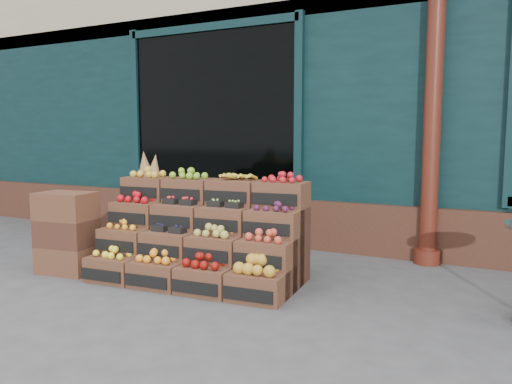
% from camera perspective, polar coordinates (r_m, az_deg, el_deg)
% --- Properties ---
extents(ground, '(60.00, 60.00, 0.00)m').
position_cam_1_polar(ground, '(4.24, -1.89, -12.61)').
color(ground, '#48484B').
rests_on(ground, ground).
extents(shop_facade, '(12.00, 6.24, 4.80)m').
position_cam_1_polar(shop_facade, '(8.89, 14.46, 12.84)').
color(shop_facade, black).
rests_on(shop_facade, ground).
extents(crate_display, '(2.02, 1.09, 1.23)m').
position_cam_1_polar(crate_display, '(4.88, -6.25, -5.49)').
color(crate_display, '#553221').
rests_on(crate_display, ground).
extents(spare_crates, '(0.59, 0.45, 0.82)m').
position_cam_1_polar(spare_crates, '(5.40, -20.81, -4.36)').
color(spare_crates, '#553221').
rests_on(spare_crates, ground).
extents(shopkeeper, '(0.75, 0.58, 1.82)m').
position_cam_1_polar(shopkeeper, '(7.19, -0.39, 2.72)').
color(shopkeeper, '#1E6C37').
rests_on(shopkeeper, ground).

